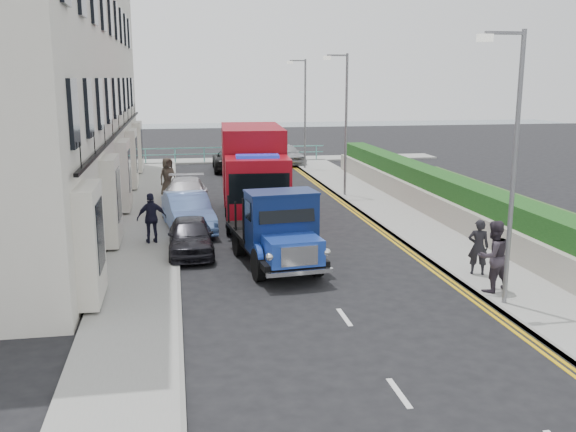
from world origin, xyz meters
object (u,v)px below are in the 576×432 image
object	(u,v)px
lamp_mid	(344,117)
lamp_far	(303,107)
bedford_lorry	(280,234)
pedestrian_east_near	(478,247)
lamp_near	(511,154)
red_lorry	(253,170)
parked_car_front	(191,236)

from	to	relation	value
lamp_mid	lamp_far	size ratio (longest dim) A/B	1.00
bedford_lorry	pedestrian_east_near	distance (m)	5.95
lamp_near	pedestrian_east_near	bearing A→B (deg)	77.18
lamp_mid	red_lorry	world-z (taller)	lamp_mid
lamp_near	red_lorry	distance (m)	13.18
parked_car_front	bedford_lorry	bearing A→B (deg)	-40.99
red_lorry	lamp_far	bearing A→B (deg)	74.04
lamp_mid	bedford_lorry	world-z (taller)	lamp_mid
red_lorry	pedestrian_east_near	bearing A→B (deg)	-56.44
lamp_near	pedestrian_east_near	distance (m)	3.94
lamp_near	red_lorry	world-z (taller)	lamp_near
red_lorry	lamp_mid	bearing A→B (deg)	42.13
lamp_mid	pedestrian_east_near	size ratio (longest dim) A/B	4.19
lamp_far	parked_car_front	world-z (taller)	lamp_far
parked_car_front	lamp_far	bearing A→B (deg)	68.68
lamp_far	red_lorry	xyz separation A→B (m)	(-4.97, -13.95, -1.96)
lamp_near	parked_car_front	world-z (taller)	lamp_near
bedford_lorry	parked_car_front	size ratio (longest dim) A/B	1.46
lamp_near	lamp_mid	size ratio (longest dim) A/B	1.00
bedford_lorry	parked_car_front	world-z (taller)	bedford_lorry
lamp_far	parked_car_front	bearing A→B (deg)	-111.87
parked_car_front	pedestrian_east_near	world-z (taller)	pedestrian_east_near
lamp_near	red_lorry	bearing A→B (deg)	112.41
lamp_near	red_lorry	size ratio (longest dim) A/B	0.94
lamp_mid	red_lorry	size ratio (longest dim) A/B	0.94
lamp_mid	pedestrian_east_near	bearing A→B (deg)	-87.65
pedestrian_east_near	lamp_far	bearing A→B (deg)	-66.78
lamp_far	pedestrian_east_near	distance (m)	23.76
lamp_near	lamp_far	world-z (taller)	same
lamp_near	lamp_far	bearing A→B (deg)	90.00
lamp_near	bedford_lorry	xyz separation A→B (m)	(-5.11, 4.25, -2.86)
lamp_mid	lamp_far	world-z (taller)	same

